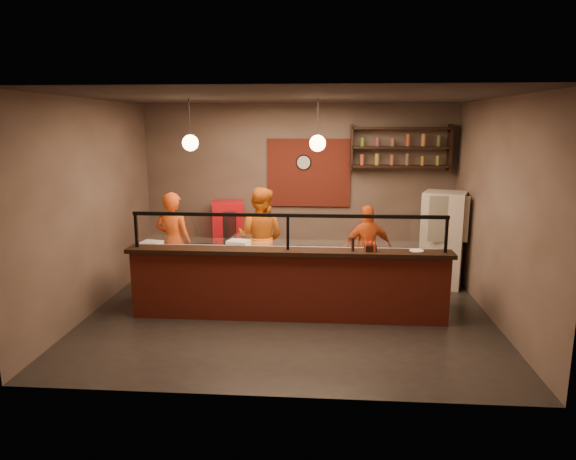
# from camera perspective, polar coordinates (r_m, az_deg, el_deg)

# --- Properties ---
(floor) EXTENTS (6.00, 6.00, 0.00)m
(floor) POSITION_cam_1_polar(r_m,az_deg,el_deg) (7.97, 0.15, -9.07)
(floor) COLOR black
(floor) RESTS_ON ground
(ceiling) EXTENTS (6.00, 6.00, 0.00)m
(ceiling) POSITION_cam_1_polar(r_m,az_deg,el_deg) (7.46, 0.16, 14.56)
(ceiling) COLOR #322B27
(ceiling) RESTS_ON wall_back
(wall_back) EXTENTS (6.00, 0.00, 6.00)m
(wall_back) POSITION_cam_1_polar(r_m,az_deg,el_deg) (10.02, 1.17, 4.68)
(wall_back) COLOR #6E5B51
(wall_back) RESTS_ON floor
(wall_left) EXTENTS (0.00, 5.00, 5.00)m
(wall_left) POSITION_cam_1_polar(r_m,az_deg,el_deg) (8.32, -20.94, 2.44)
(wall_left) COLOR #6E5B51
(wall_left) RESTS_ON floor
(wall_right) EXTENTS (0.00, 5.00, 5.00)m
(wall_right) POSITION_cam_1_polar(r_m,az_deg,el_deg) (7.93, 22.34, 1.90)
(wall_right) COLOR #6E5B51
(wall_right) RESTS_ON floor
(wall_front) EXTENTS (6.00, 0.00, 6.00)m
(wall_front) POSITION_cam_1_polar(r_m,az_deg,el_deg) (5.11, -1.83, -2.26)
(wall_front) COLOR #6E5B51
(wall_front) RESTS_ON floor
(brick_patch) EXTENTS (1.60, 0.04, 1.30)m
(brick_patch) POSITION_cam_1_polar(r_m,az_deg,el_deg) (9.95, 2.33, 6.36)
(brick_patch) COLOR maroon
(brick_patch) RESTS_ON wall_back
(service_counter) EXTENTS (4.60, 0.25, 1.00)m
(service_counter) POSITION_cam_1_polar(r_m,az_deg,el_deg) (7.53, -0.01, -6.33)
(service_counter) COLOR maroon
(service_counter) RESTS_ON floor
(counter_ledge) EXTENTS (4.70, 0.37, 0.06)m
(counter_ledge) POSITION_cam_1_polar(r_m,az_deg,el_deg) (7.38, -0.01, -2.41)
(counter_ledge) COLOR black
(counter_ledge) RESTS_ON service_counter
(worktop_cabinet) EXTENTS (4.60, 0.75, 0.85)m
(worktop_cabinet) POSITION_cam_1_polar(r_m,az_deg,el_deg) (8.02, 0.25, -5.73)
(worktop_cabinet) COLOR gray
(worktop_cabinet) RESTS_ON floor
(worktop) EXTENTS (4.60, 0.75, 0.05)m
(worktop) POSITION_cam_1_polar(r_m,az_deg,el_deg) (7.90, 0.26, -2.61)
(worktop) COLOR silver
(worktop) RESTS_ON worktop_cabinet
(sneeze_guard) EXTENTS (4.50, 0.05, 0.52)m
(sneeze_guard) POSITION_cam_1_polar(r_m,az_deg,el_deg) (7.30, -0.01, 0.18)
(sneeze_guard) COLOR white
(sneeze_guard) RESTS_ON counter_ledge
(wall_shelving) EXTENTS (1.84, 0.28, 0.85)m
(wall_shelving) POSITION_cam_1_polar(r_m,az_deg,el_deg) (9.86, 12.37, 8.97)
(wall_shelving) COLOR black
(wall_shelving) RESTS_ON wall_back
(wall_clock) EXTENTS (0.30, 0.04, 0.30)m
(wall_clock) POSITION_cam_1_polar(r_m,az_deg,el_deg) (9.93, 1.76, 7.51)
(wall_clock) COLOR black
(wall_clock) RESTS_ON wall_back
(pendant_left) EXTENTS (0.24, 0.24, 0.77)m
(pendant_left) POSITION_cam_1_polar(r_m,az_deg,el_deg) (7.90, -10.80, 9.50)
(pendant_left) COLOR black
(pendant_left) RESTS_ON ceiling
(pendant_right) EXTENTS (0.24, 0.24, 0.77)m
(pendant_right) POSITION_cam_1_polar(r_m,az_deg,el_deg) (7.64, 3.31, 9.61)
(pendant_right) COLOR black
(pendant_right) RESTS_ON ceiling
(cook_left) EXTENTS (0.69, 0.52, 1.71)m
(cook_left) POSITION_cam_1_polar(r_m,az_deg,el_deg) (8.97, -12.60, -1.28)
(cook_left) COLOR #E95215
(cook_left) RESTS_ON floor
(cook_mid) EXTENTS (0.99, 0.85, 1.77)m
(cook_mid) POSITION_cam_1_polar(r_m,az_deg,el_deg) (8.93, -3.08, -0.88)
(cook_mid) COLOR orange
(cook_mid) RESTS_ON floor
(cook_right) EXTENTS (0.94, 0.59, 1.49)m
(cook_right) POSITION_cam_1_polar(r_m,az_deg,el_deg) (8.83, 8.82, -2.07)
(cook_right) COLOR #CD4A13
(cook_right) RESTS_ON floor
(fridge) EXTENTS (0.88, 0.85, 1.68)m
(fridge) POSITION_cam_1_polar(r_m,az_deg,el_deg) (9.44, 16.81, -0.97)
(fridge) COLOR beige
(fridge) RESTS_ON floor
(red_cooler) EXTENTS (0.68, 0.65, 1.37)m
(red_cooler) POSITION_cam_1_polar(r_m,az_deg,el_deg) (10.00, -6.64, -0.74)
(red_cooler) COLOR red
(red_cooler) RESTS_ON floor
(pizza_dough) EXTENTS (0.74, 0.74, 0.01)m
(pizza_dough) POSITION_cam_1_polar(r_m,az_deg,el_deg) (7.92, -2.21, -2.35)
(pizza_dough) COLOR #F3EBCE
(pizza_dough) RESTS_ON worktop
(prep_tub_a) EXTENTS (0.34, 0.30, 0.15)m
(prep_tub_a) POSITION_cam_1_polar(r_m,az_deg,el_deg) (8.22, -14.91, -1.73)
(prep_tub_a) COLOR silver
(prep_tub_a) RESTS_ON worktop
(prep_tub_b) EXTENTS (0.37, 0.32, 0.16)m
(prep_tub_b) POSITION_cam_1_polar(r_m,az_deg,el_deg) (7.99, -5.52, -1.72)
(prep_tub_b) COLOR white
(prep_tub_b) RESTS_ON worktop
(prep_tub_c) EXTENTS (0.31, 0.27, 0.14)m
(prep_tub_c) POSITION_cam_1_polar(r_m,az_deg,el_deg) (8.05, -15.34, -2.06)
(prep_tub_c) COLOR silver
(prep_tub_c) RESTS_ON worktop
(rolling_pin) EXTENTS (0.39, 0.07, 0.07)m
(rolling_pin) POSITION_cam_1_polar(r_m,az_deg,el_deg) (7.97, -6.75, -2.13)
(rolling_pin) COLOR gold
(rolling_pin) RESTS_ON worktop
(condiment_caddy) EXTENTS (0.17, 0.14, 0.09)m
(condiment_caddy) POSITION_cam_1_polar(r_m,az_deg,el_deg) (7.37, 9.14, -1.99)
(condiment_caddy) COLOR black
(condiment_caddy) RESTS_ON counter_ledge
(pepper_mill) EXTENTS (0.06, 0.06, 0.20)m
(pepper_mill) POSITION_cam_1_polar(r_m,az_deg,el_deg) (7.32, 7.23, -1.58)
(pepper_mill) COLOR black
(pepper_mill) RESTS_ON counter_ledge
(small_plate) EXTENTS (0.25, 0.25, 0.01)m
(small_plate) POSITION_cam_1_polar(r_m,az_deg,el_deg) (7.50, 14.10, -2.24)
(small_plate) COLOR silver
(small_plate) RESTS_ON counter_ledge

